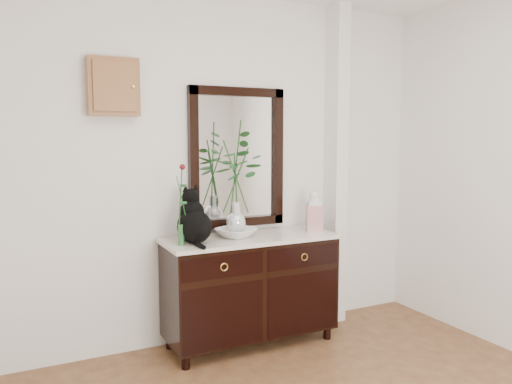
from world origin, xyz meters
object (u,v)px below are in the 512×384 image
sideboard (250,284)px  ginger_jar (314,210)px  cat (194,215)px  lotus_bowl (236,233)px

sideboard → ginger_jar: bearing=-0.8°
sideboard → ginger_jar: 0.79m
cat → ginger_jar: bearing=1.8°
sideboard → lotus_bowl: 0.43m
sideboard → lotus_bowl: size_ratio=4.62×
cat → lotus_bowl: 0.38m
cat → lotus_bowl: size_ratio=1.37×
sideboard → ginger_jar: size_ratio=3.99×
sideboard → cat: bearing=-176.3°
sideboard → cat: 0.73m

